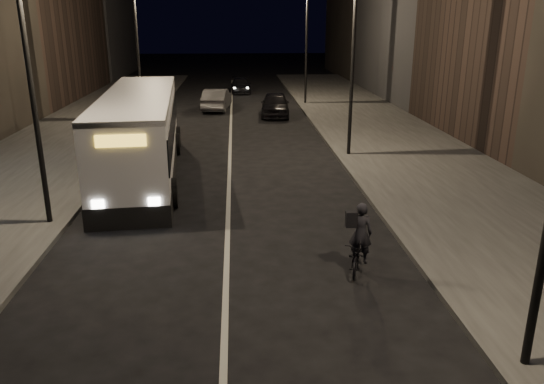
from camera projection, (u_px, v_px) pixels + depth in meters
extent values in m
plane|color=black|center=(226.00, 279.00, 13.33)|extent=(180.00, 180.00, 0.00)
cube|color=#31312F|center=(396.00, 145.00, 27.13)|extent=(7.00, 70.00, 0.16)
cube|color=#31312F|center=(57.00, 150.00, 26.03)|extent=(7.00, 70.00, 0.16)
cylinder|color=black|center=(352.00, 67.00, 23.77)|extent=(0.16, 0.16, 8.00)
cylinder|color=black|center=(306.00, 48.00, 38.93)|extent=(0.16, 0.16, 8.00)
cylinder|color=black|center=(32.00, 93.00, 15.46)|extent=(0.16, 0.16, 8.00)
cylinder|color=black|center=(138.00, 54.00, 32.52)|extent=(0.16, 0.16, 8.00)
cube|color=silver|center=(141.00, 135.00, 21.82)|extent=(3.67, 12.73, 3.35)
cube|color=black|center=(140.00, 124.00, 21.67)|extent=(3.72, 12.32, 1.20)
cube|color=silver|center=(138.00, 95.00, 21.31)|extent=(3.69, 12.73, 0.19)
cube|color=gold|center=(121.00, 141.00, 15.56)|extent=(1.47, 0.25, 0.37)
cylinder|color=black|center=(93.00, 197.00, 17.86)|extent=(0.45, 1.07, 1.05)
cylinder|color=black|center=(172.00, 193.00, 18.24)|extent=(0.45, 1.07, 1.05)
cylinder|color=black|center=(122.00, 142.00, 25.72)|extent=(0.45, 1.07, 1.05)
cylinder|color=black|center=(176.00, 140.00, 26.10)|extent=(0.45, 1.07, 1.05)
imported|color=black|center=(357.00, 255.00, 13.68)|extent=(1.05, 1.78, 0.88)
imported|color=black|center=(360.00, 233.00, 13.28)|extent=(0.67, 0.54, 1.61)
imported|color=black|center=(275.00, 104.00, 35.34)|extent=(2.17, 4.68, 1.55)
imported|color=#3B3C3E|center=(217.00, 99.00, 37.65)|extent=(2.10, 4.76, 1.52)
imported|color=black|center=(241.00, 86.00, 46.59)|extent=(1.80, 4.23, 1.22)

